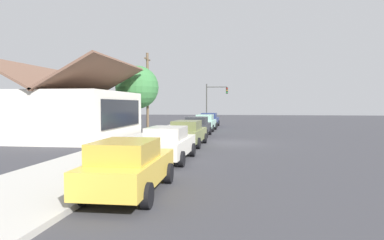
{
  "coord_description": "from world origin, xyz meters",
  "views": [
    {
      "loc": [
        -22.85,
        -0.44,
        2.61
      ],
      "look_at": [
        2.4,
        2.99,
        1.42
      ],
      "focal_mm": 31.88,
      "sensor_mm": 36.0,
      "label": 1
    }
  ],
  "objects": [
    {
      "name": "car_charcoal",
      "position": [
        4.52,
        2.84,
        0.81
      ],
      "size": [
        4.45,
        2.06,
        1.59
      ],
      "rotation": [
        0.0,
        0.0,
        -0.02
      ],
      "color": "#2D3035",
      "rests_on": "ground"
    },
    {
      "name": "car_ivory",
      "position": [
        -7.66,
        2.7,
        0.81
      ],
      "size": [
        4.67,
        2.04,
        1.59
      ],
      "rotation": [
        0.0,
        0.0,
        -0.03
      ],
      "color": "silver",
      "rests_on": "ground"
    },
    {
      "name": "utility_pole_wooden",
      "position": [
        9.03,
        8.2,
        3.93
      ],
      "size": [
        1.8,
        0.24,
        7.5
      ],
      "color": "brown",
      "rests_on": "ground"
    },
    {
      "name": "traffic_light_main",
      "position": [
        20.82,
        2.54,
        3.49
      ],
      "size": [
        0.37,
        2.79,
        5.2
      ],
      "color": "#383833",
      "rests_on": "ground"
    },
    {
      "name": "fire_hydrant_red",
      "position": [
        8.01,
        4.2,
        0.5
      ],
      "size": [
        0.22,
        0.22,
        0.71
      ],
      "color": "red",
      "rests_on": "sidewalk_curb"
    },
    {
      "name": "car_olive",
      "position": [
        -1.86,
        2.68,
        0.81
      ],
      "size": [
        4.78,
        2.1,
        1.59
      ],
      "rotation": [
        0.0,
        0.0,
        -0.04
      ],
      "color": "olive",
      "rests_on": "ground"
    },
    {
      "name": "car_navy",
      "position": [
        16.53,
        2.87,
        0.82
      ],
      "size": [
        4.88,
        2.15,
        1.59
      ],
      "rotation": [
        0.0,
        0.0,
        -0.02
      ],
      "color": "navy",
      "rests_on": "ground"
    },
    {
      "name": "car_seafoam",
      "position": [
        10.44,
        2.75,
        0.81
      ],
      "size": [
        4.52,
        2.04,
        1.59
      ],
      "rotation": [
        0.0,
        0.0,
        -0.03
      ],
      "color": "#9ED1BC",
      "rests_on": "ground"
    },
    {
      "name": "ground_plane",
      "position": [
        0.0,
        0.0,
        0.0
      ],
      "size": [
        120.0,
        120.0,
        0.0
      ],
      "primitive_type": "plane",
      "color": "#38383D"
    },
    {
      "name": "car_mustard",
      "position": [
        -13.42,
        2.68,
        0.81
      ],
      "size": [
        4.49,
        1.98,
        1.59
      ],
      "rotation": [
        0.0,
        0.0,
        0.01
      ],
      "color": "gold",
      "rests_on": "ground"
    },
    {
      "name": "storefront_building",
      "position": [
        1.34,
        11.98,
        1.92
      ],
      "size": [
        10.47,
        8.19,
        5.76
      ],
      "color": "silver",
      "rests_on": "ground"
    },
    {
      "name": "shade_tree",
      "position": [
        8.55,
        9.09,
        4.18
      ],
      "size": [
        4.08,
        4.08,
        6.25
      ],
      "color": "brown",
      "rests_on": "ground"
    },
    {
      "name": "sidewalk_curb",
      "position": [
        0.0,
        5.6,
        0.08
      ],
      "size": [
        60.0,
        4.2,
        0.16
      ],
      "primitive_type": "cube",
      "color": "#B2AFA8",
      "rests_on": "ground"
    }
  ]
}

